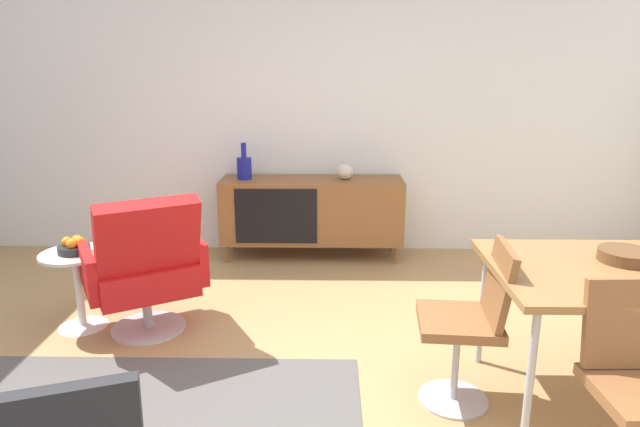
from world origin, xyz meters
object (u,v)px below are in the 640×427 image
object	(u,v)px
wooden_bowl_on_table	(625,256)
dining_chair_front_left	(639,381)
dining_chair_near_window	(471,318)
fruit_bowl	(74,246)
sideboard	(312,210)
vase_cobalt	(345,172)
lounge_chair_red	(145,266)
side_table_round	(78,281)
vase_sculptural_dark	(244,167)

from	to	relation	value
wooden_bowl_on_table	dining_chair_front_left	xyz separation A→B (m)	(-0.24, -0.66, -0.30)
dining_chair_near_window	fruit_bowl	distance (m)	2.50
sideboard	wooden_bowl_on_table	world-z (taller)	wooden_bowl_on_table
vase_cobalt	dining_chair_front_left	distance (m)	3.00
dining_chair_near_window	fruit_bowl	world-z (taller)	dining_chair_near_window
vase_cobalt	fruit_bowl	bearing A→B (deg)	-141.70
dining_chair_near_window	lounge_chair_red	world-z (taller)	lounge_chair_red
wooden_bowl_on_table	fruit_bowl	world-z (taller)	wooden_bowl_on_table
lounge_chair_red	sideboard	bearing A→B (deg)	56.05
lounge_chair_red	dining_chair_near_window	bearing A→B (deg)	-20.87
dining_chair_front_left	lounge_chair_red	bearing A→B (deg)	152.25
wooden_bowl_on_table	dining_chair_near_window	bearing A→B (deg)	-172.30
side_table_round	fruit_bowl	xyz separation A→B (m)	(0.00, 0.00, 0.24)
vase_cobalt	wooden_bowl_on_table	size ratio (longest dim) A/B	0.56
dining_chair_near_window	dining_chair_front_left	bearing A→B (deg)	-45.93
vase_sculptural_dark	lounge_chair_red	xyz separation A→B (m)	(-0.41, -1.49, -0.36)
vase_sculptural_dark	dining_chair_front_left	bearing A→B (deg)	-54.11
sideboard	vase_sculptural_dark	world-z (taller)	vase_sculptural_dark
wooden_bowl_on_table	sideboard	bearing A→B (deg)	128.09
dining_chair_near_window	dining_chair_front_left	distance (m)	0.77
vase_sculptural_dark	fruit_bowl	bearing A→B (deg)	-122.61
side_table_round	wooden_bowl_on_table	bearing A→B (deg)	-12.56
vase_sculptural_dark	side_table_round	bearing A→B (deg)	-122.63
vase_sculptural_dark	dining_chair_front_left	distance (m)	3.43
vase_sculptural_dark	lounge_chair_red	bearing A→B (deg)	-105.53
sideboard	dining_chair_front_left	distance (m)	3.10
wooden_bowl_on_table	fruit_bowl	size ratio (longest dim) A/B	1.30
vase_cobalt	dining_chair_near_window	distance (m)	2.31
vase_cobalt	side_table_round	size ratio (longest dim) A/B	0.28
dining_chair_near_window	lounge_chair_red	bearing A→B (deg)	159.13
sideboard	vase_sculptural_dark	size ratio (longest dim) A/B	5.05
vase_sculptural_dark	sideboard	bearing A→B (deg)	-0.18
vase_cobalt	sideboard	bearing A→B (deg)	-179.63
lounge_chair_red	side_table_round	distance (m)	0.51
sideboard	side_table_round	distance (m)	2.05
dining_chair_front_left	lounge_chair_red	xyz separation A→B (m)	(-2.41, 1.27, -0.00)
fruit_bowl	vase_sculptural_dark	bearing A→B (deg)	57.39
dining_chair_front_left	dining_chair_near_window	bearing A→B (deg)	134.07
sideboard	lounge_chair_red	distance (m)	1.80
sideboard	fruit_bowl	world-z (taller)	sideboard
dining_chair_near_window	lounge_chair_red	xyz separation A→B (m)	(-1.88, 0.72, -0.00)
vase_sculptural_dark	dining_chair_near_window	bearing A→B (deg)	-56.49
dining_chair_front_left	lounge_chair_red	world-z (taller)	lounge_chair_red
vase_sculptural_dark	dining_chair_near_window	world-z (taller)	vase_sculptural_dark
vase_sculptural_dark	wooden_bowl_on_table	size ratio (longest dim) A/B	1.22
sideboard	dining_chair_near_window	xyz separation A→B (m)	(0.87, -2.21, 0.03)
sideboard	side_table_round	xyz separation A→B (m)	(-1.49, -1.40, -0.12)
vase_cobalt	lounge_chair_red	distance (m)	2.00
sideboard	vase_sculptural_dark	xyz separation A→B (m)	(-0.59, 0.00, 0.39)
vase_cobalt	lounge_chair_red	bearing A→B (deg)	-130.93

